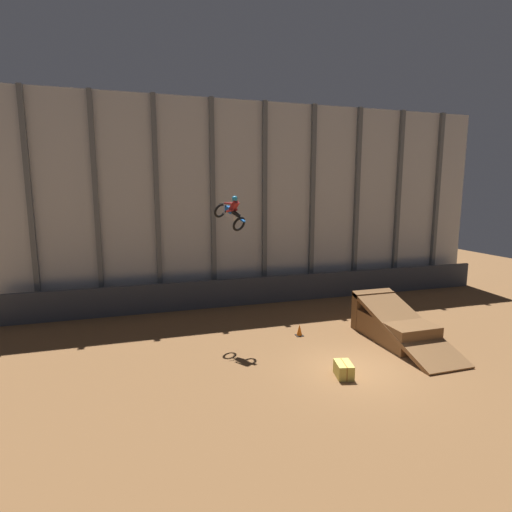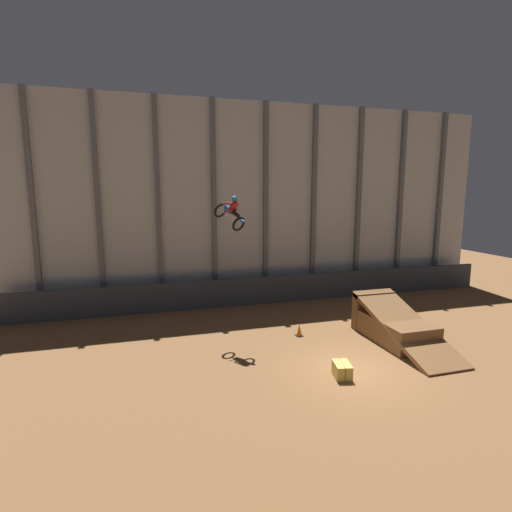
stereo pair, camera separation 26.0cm
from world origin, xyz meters
TOP-DOWN VIEW (x-y plane):
  - ground_plane at (0.00, 0.00)m, footprint 60.00×60.00m
  - arena_back_wall at (0.00, 11.53)m, footprint 32.00×0.40m
  - lower_barrier at (0.00, 10.14)m, footprint 31.36×0.20m
  - dirt_ramp at (3.60, 2.48)m, footprint 2.23×5.90m
  - rider_bike_solo at (-3.79, 4.95)m, footprint 1.46×1.83m
  - traffic_cone_near_ramp at (-0.57, 4.12)m, footprint 0.36×0.36m
  - hay_bale_trackside at (-0.70, -0.45)m, footprint 0.79×1.01m

SIDE VIEW (x-z plane):
  - ground_plane at x=0.00m, z-range 0.00..0.00m
  - hay_bale_trackside at x=-0.70m, z-range -0.01..0.57m
  - traffic_cone_near_ramp at x=-0.57m, z-range -0.01..0.57m
  - dirt_ramp at x=3.60m, z-range -0.35..1.73m
  - lower_barrier at x=0.00m, z-range 0.00..1.72m
  - rider_bike_solo at x=-3.79m, z-range 5.23..6.91m
  - arena_back_wall at x=0.00m, z-range 0.00..12.62m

